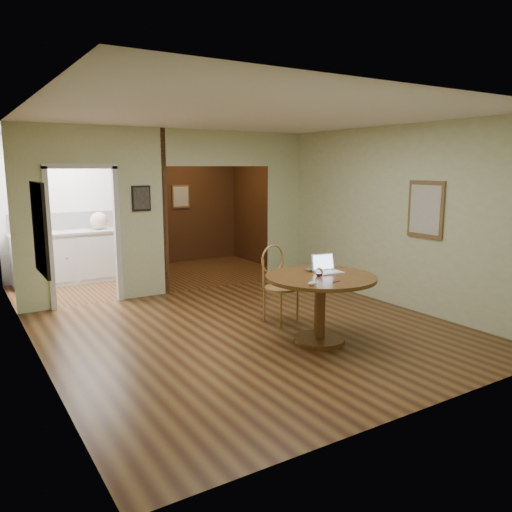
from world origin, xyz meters
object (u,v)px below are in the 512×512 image
open_laptop (326,267)px  chair (278,279)px  closed_laptop (320,270)px  dining_table (320,293)px

open_laptop → chair: bearing=108.0°
open_laptop → closed_laptop: bearing=110.2°
dining_table → closed_laptop: bearing=53.4°
chair → closed_laptop: chair is taller
chair → dining_table: bearing=-102.2°
closed_laptop → chair: bearing=107.9°
chair → closed_laptop: bearing=-90.2°
dining_table → chair: (0.03, 0.95, -0.02)m
chair → open_laptop: chair is taller
dining_table → chair: size_ratio=1.25×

